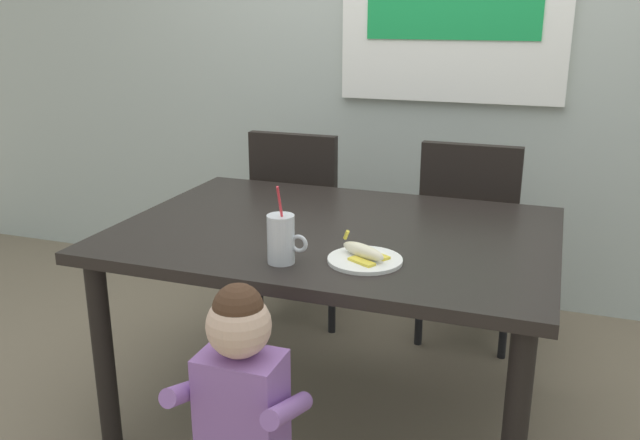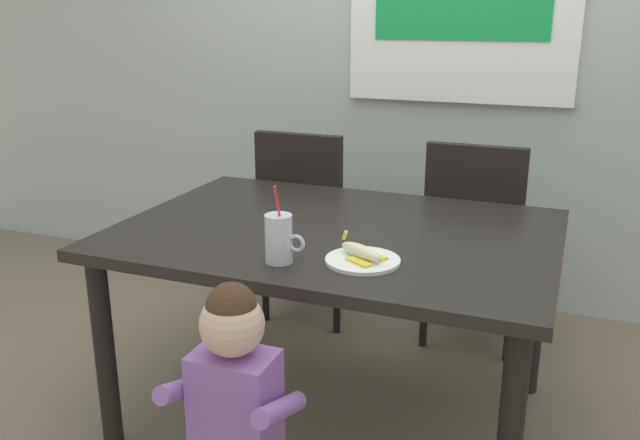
# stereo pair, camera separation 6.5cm
# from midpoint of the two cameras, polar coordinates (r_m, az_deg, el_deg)

# --- Properties ---
(ground_plane) EXTENTS (24.00, 24.00, 0.00)m
(ground_plane) POSITION_cam_midpoint_polar(r_m,az_deg,el_deg) (2.69, 0.49, -16.24)
(ground_plane) COLOR #7A6B56
(back_wall) EXTENTS (6.40, 0.17, 2.90)m
(back_wall) POSITION_cam_midpoint_polar(r_m,az_deg,el_deg) (3.55, 8.15, 16.56)
(back_wall) COLOR #ADB7B2
(back_wall) RESTS_ON ground
(dining_table) EXTENTS (1.51, 1.08, 0.76)m
(dining_table) POSITION_cam_midpoint_polar(r_m,az_deg,el_deg) (2.39, 0.53, -2.69)
(dining_table) COLOR black
(dining_table) RESTS_ON ground
(dining_chair_left) EXTENTS (0.44, 0.45, 0.96)m
(dining_chair_left) POSITION_cam_midpoint_polar(r_m,az_deg,el_deg) (3.25, -2.09, 0.40)
(dining_chair_left) COLOR black
(dining_chair_left) RESTS_ON ground
(dining_chair_right) EXTENTS (0.44, 0.44, 0.96)m
(dining_chair_right) POSITION_cam_midpoint_polar(r_m,az_deg,el_deg) (3.08, 12.03, -0.98)
(dining_chair_right) COLOR black
(dining_chair_right) RESTS_ON ground
(toddler_standing) EXTENTS (0.33, 0.24, 0.84)m
(toddler_standing) POSITION_cam_midpoint_polar(r_m,az_deg,el_deg) (1.84, -7.75, -14.48)
(toddler_standing) COLOR #3F4760
(toddler_standing) RESTS_ON ground
(milk_cup) EXTENTS (0.13, 0.08, 0.25)m
(milk_cup) POSITION_cam_midpoint_polar(r_m,az_deg,el_deg) (2.02, -4.22, -1.86)
(milk_cup) COLOR silver
(milk_cup) RESTS_ON dining_table
(snack_plate) EXTENTS (0.23, 0.23, 0.01)m
(snack_plate) POSITION_cam_midpoint_polar(r_m,az_deg,el_deg) (2.05, 2.94, -3.43)
(snack_plate) COLOR white
(snack_plate) RESTS_ON dining_table
(peeled_banana) EXTENTS (0.17, 0.14, 0.07)m
(peeled_banana) POSITION_cam_midpoint_polar(r_m,az_deg,el_deg) (2.04, 2.83, -2.72)
(peeled_banana) COLOR #F4EAC6
(peeled_banana) RESTS_ON snack_plate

